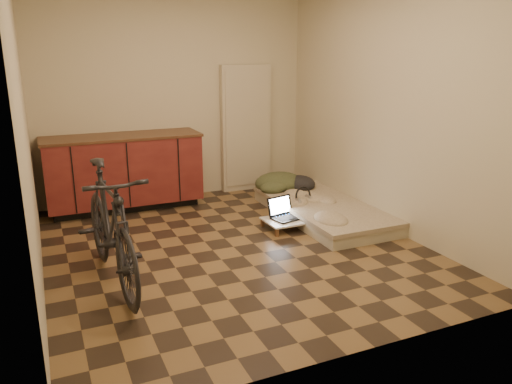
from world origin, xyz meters
name	(u,v)px	position (x,y,z in m)	size (l,w,h in m)	color
room_shell	(232,116)	(0.00, 0.00, 1.30)	(3.50, 4.00, 2.60)	brown
cabinets	(124,172)	(-0.75, 1.70, 0.47)	(1.84, 0.62, 0.91)	black
appliance_panel	(246,129)	(0.95, 1.94, 0.85)	(0.70, 0.10, 1.70)	beige
bicycle	(110,220)	(-1.20, -0.34, 0.56)	(0.51, 1.72, 1.11)	black
futon	(323,210)	(1.30, 0.45, 0.08)	(0.94, 1.95, 0.17)	#B4AC90
clothing_pile	(285,177)	(1.22, 1.28, 0.30)	(0.68, 0.57, 0.27)	#384025
headphones	(303,195)	(1.09, 0.56, 0.25)	(0.26, 0.24, 0.17)	black
lap_desk	(292,220)	(0.80, 0.26, 0.09)	(0.63, 0.42, 0.10)	brown
laptop	(285,213)	(0.73, 0.33, 0.15)	(0.37, 0.35, 0.22)	black
mouse	(311,215)	(1.02, 0.24, 0.12)	(0.06, 0.11, 0.04)	silver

